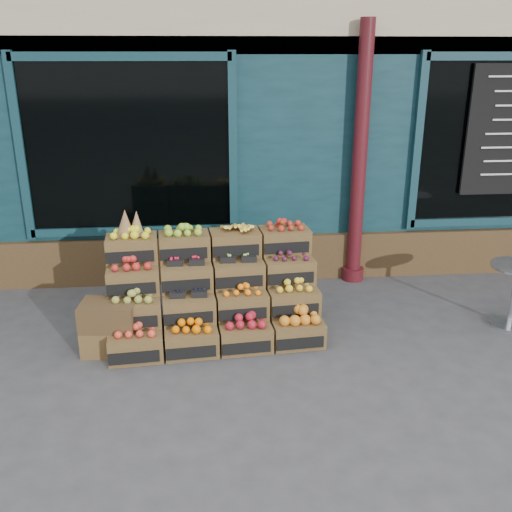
{
  "coord_description": "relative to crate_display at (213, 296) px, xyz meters",
  "views": [
    {
      "loc": [
        -0.7,
        -4.79,
        2.83
      ],
      "look_at": [
        -0.2,
        0.7,
        0.85
      ],
      "focal_mm": 40.0,
      "sensor_mm": 36.0,
      "label": 1
    }
  ],
  "objects": [
    {
      "name": "shop_facade",
      "position": [
        0.66,
        4.39,
        1.98
      ],
      "size": [
        12.0,
        6.24,
        4.8
      ],
      "color": "#103139",
      "rests_on": "ground"
    },
    {
      "name": "crate_display",
      "position": [
        0.0,
        0.0,
        0.0
      ],
      "size": [
        2.22,
        1.21,
        1.34
      ],
      "rotation": [
        0.0,
        0.0,
        0.08
      ],
      "color": "brown",
      "rests_on": "ground"
    },
    {
      "name": "ground",
      "position": [
        0.65,
        -0.72,
        -0.41
      ],
      "size": [
        60.0,
        60.0,
        0.0
      ],
      "primitive_type": "plane",
      "color": "#3D3D40",
      "rests_on": "ground"
    },
    {
      "name": "spare_crates",
      "position": [
        -1.03,
        -0.34,
        -0.15
      ],
      "size": [
        0.56,
        0.42,
        0.53
      ],
      "rotation": [
        0.0,
        0.0,
        -0.1
      ],
      "color": "brown",
      "rests_on": "ground"
    },
    {
      "name": "shopkeeper",
      "position": [
        -1.15,
        2.02,
        0.65
      ],
      "size": [
        0.89,
        0.7,
        2.13
      ],
      "primitive_type": "imported",
      "rotation": [
        0.0,
        0.0,
        2.87
      ],
      "color": "#1A5B28",
      "rests_on": "ground"
    }
  ]
}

